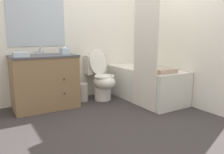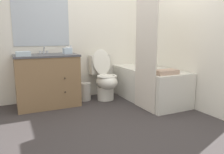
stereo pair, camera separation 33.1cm
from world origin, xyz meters
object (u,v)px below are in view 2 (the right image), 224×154
(vanity_cabinet, at_px, (47,80))
(toilet, at_px, (105,79))
(tissue_box, at_px, (67,51))
(soap_dispenser, at_px, (71,50))
(wastebasket, at_px, (85,91))
(bathtub, at_px, (149,84))
(bath_towel_folded, at_px, (166,72))
(hand_towel_folded, at_px, (23,54))
(sink_faucet, at_px, (44,51))

(vanity_cabinet, xyz_separation_m, toilet, (0.97, -0.05, -0.06))
(toilet, relative_size, tissue_box, 5.92)
(soap_dispenser, bearing_deg, wastebasket, 8.73)
(toilet, relative_size, bathtub, 0.60)
(bath_towel_folded, bearing_deg, tissue_box, 140.04)
(vanity_cabinet, distance_m, soap_dispenser, 0.61)
(vanity_cabinet, height_order, tissue_box, tissue_box)
(tissue_box, height_order, soap_dispenser, soap_dispenser)
(toilet, height_order, soap_dispenser, soap_dispenser)
(toilet, bearing_deg, vanity_cabinet, 176.78)
(bathtub, relative_size, hand_towel_folded, 7.29)
(sink_faucet, height_order, soap_dispenser, soap_dispenser)
(vanity_cabinet, bearing_deg, sink_faucet, 90.00)
(sink_faucet, bearing_deg, soap_dispenser, -27.40)
(vanity_cabinet, distance_m, sink_faucet, 0.48)
(tissue_box, bearing_deg, wastebasket, 5.80)
(bathtub, xyz_separation_m, wastebasket, (-1.01, 0.48, -0.13))
(toilet, relative_size, wastebasket, 2.88)
(sink_faucet, relative_size, wastebasket, 0.47)
(hand_towel_folded, height_order, bath_towel_folded, hand_towel_folded)
(soap_dispenser, relative_size, bath_towel_folded, 0.38)
(wastebasket, bearing_deg, tissue_box, -174.20)
(sink_faucet, bearing_deg, vanity_cabinet, -90.00)
(wastebasket, relative_size, hand_towel_folded, 1.51)
(bath_towel_folded, bearing_deg, hand_towel_folded, 156.22)
(bathtub, bearing_deg, wastebasket, 154.64)
(vanity_cabinet, bearing_deg, bath_towel_folded, -33.00)
(sink_faucet, relative_size, hand_towel_folded, 0.71)
(bathtub, height_order, wastebasket, bathtub)
(tissue_box, bearing_deg, vanity_cabinet, -179.10)
(sink_faucet, xyz_separation_m, wastebasket, (0.63, -0.17, -0.71))
(bathtub, bearing_deg, sink_faucet, 158.38)
(toilet, height_order, wastebasket, toilet)
(vanity_cabinet, height_order, toilet, toilet)
(toilet, distance_m, bath_towel_folded, 1.13)
(sink_faucet, distance_m, hand_towel_folded, 0.51)
(tissue_box, height_order, hand_towel_folded, tissue_box)
(vanity_cabinet, relative_size, bath_towel_folded, 2.70)
(sink_faucet, height_order, hand_towel_folded, sink_faucet)
(toilet, distance_m, tissue_box, 0.81)
(vanity_cabinet, distance_m, hand_towel_folded, 0.58)
(vanity_cabinet, distance_m, bath_towel_folded, 1.85)
(sink_faucet, xyz_separation_m, tissue_box, (0.34, -0.20, 0.01))
(bathtub, height_order, soap_dispenser, soap_dispenser)
(vanity_cabinet, height_order, soap_dispenser, soap_dispenser)
(toilet, relative_size, hand_towel_folded, 4.35)
(hand_towel_folded, bearing_deg, bathtub, -7.83)
(sink_faucet, bearing_deg, tissue_box, -30.35)
(vanity_cabinet, bearing_deg, tissue_box, 0.90)
(wastebasket, height_order, hand_towel_folded, hand_towel_folded)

